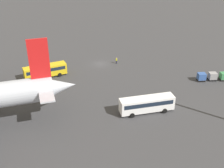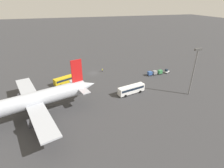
{
  "view_description": "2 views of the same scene",
  "coord_description": "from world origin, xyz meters",
  "views": [
    {
      "loc": [
        -2.59,
        73.51,
        31.65
      ],
      "look_at": [
        -3.17,
        21.88,
        4.87
      ],
      "focal_mm": 45.0,
      "sensor_mm": 36.0,
      "label": 1
    },
    {
      "loc": [
        14.15,
        80.56,
        33.58
      ],
      "look_at": [
        -3.6,
        20.76,
        3.1
      ],
      "focal_mm": 28.0,
      "sensor_mm": 36.0,
      "label": 2
    }
  ],
  "objects": [
    {
      "name": "worker_person",
      "position": [
        -4.68,
        -0.32,
        0.87
      ],
      "size": [
        0.38,
        0.38,
        1.74
      ],
      "color": "#1E1E2D",
      "rests_on": "ground"
    },
    {
      "name": "shuttle_bus_near",
      "position": [
        13.71,
        8.3,
        1.91
      ],
      "size": [
        10.81,
        6.85,
        3.18
      ],
      "rotation": [
        0.0,
        0.0,
        0.43
      ],
      "color": "gold",
      "rests_on": "ground"
    },
    {
      "name": "ground_plane",
      "position": [
        0.0,
        0.0,
        0.0
      ],
      "size": [
        600.0,
        600.0,
        0.0
      ],
      "primitive_type": "plane",
      "color": "#38383A"
    },
    {
      "name": "cargo_cart_green",
      "position": [
        -31.33,
        10.71,
        1.19
      ],
      "size": [
        2.13,
        1.84,
        2.06
      ],
      "rotation": [
        0.0,
        0.0,
        0.09
      ],
      "color": "#38383D",
      "rests_on": "ground"
    },
    {
      "name": "cargo_cart_blue",
      "position": [
        -25.59,
        10.99,
        1.19
      ],
      "size": [
        2.13,
        1.84,
        2.06
      ],
      "rotation": [
        0.0,
        0.0,
        0.09
      ],
      "color": "#38383D",
      "rests_on": "ground"
    },
    {
      "name": "cargo_cart_grey",
      "position": [
        -28.46,
        10.68,
        1.19
      ],
      "size": [
        2.13,
        1.84,
        2.06
      ],
      "rotation": [
        0.0,
        0.0,
        0.09
      ],
      "color": "#38383D",
      "rests_on": "ground"
    },
    {
      "name": "shuttle_bus_far",
      "position": [
        -10.22,
        24.97,
        1.98
      ],
      "size": [
        11.5,
        5.05,
        3.31
      ],
      "rotation": [
        0.0,
        0.0,
        0.23
      ],
      "color": "white",
      "rests_on": "ground"
    }
  ]
}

